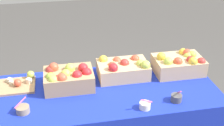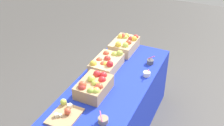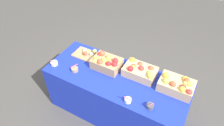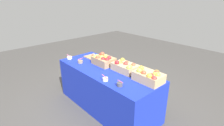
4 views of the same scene
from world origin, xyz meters
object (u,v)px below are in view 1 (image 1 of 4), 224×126
object	(u,v)px
apple_crate_right	(68,78)
sample_bowl_near	(176,98)
apple_crate_left	(179,64)
cutting_board_back	(18,84)
apple_crate_middle	(123,68)
sample_bowl_far	(145,105)
sample_bowl_mid	(23,109)

from	to	relation	value
apple_crate_right	sample_bowl_near	distance (m)	0.84
apple_crate_right	sample_bowl_near	world-z (taller)	apple_crate_right
apple_crate_left	cutting_board_back	bearing A→B (deg)	178.67
apple_crate_middle	cutting_board_back	distance (m)	0.85
cutting_board_back	sample_bowl_near	distance (m)	1.24
sample_bowl_near	sample_bowl_far	bearing A→B (deg)	-170.16
apple_crate_left	apple_crate_right	bearing A→B (deg)	-176.26
cutting_board_back	apple_crate_left	bearing A→B (deg)	-1.33
sample_bowl_near	sample_bowl_mid	bearing A→B (deg)	176.15
sample_bowl_mid	sample_bowl_far	xyz separation A→B (m)	(0.85, -0.12, 0.00)
apple_crate_middle	cutting_board_back	size ratio (longest dim) A/B	1.33
sample_bowl_near	sample_bowl_mid	xyz separation A→B (m)	(-1.10, 0.07, -0.00)
apple_crate_middle	apple_crate_right	world-z (taller)	apple_crate_right
apple_crate_left	apple_crate_middle	distance (m)	0.49
apple_crate_middle	apple_crate_right	bearing A→B (deg)	-169.78
apple_crate_right	sample_bowl_far	distance (m)	0.64
apple_crate_middle	cutting_board_back	xyz separation A→B (m)	(-0.85, 0.01, -0.05)
sample_bowl_mid	apple_crate_left	bearing A→B (deg)	14.36
apple_crate_middle	sample_bowl_near	bearing A→B (deg)	-53.82
apple_crate_left	apple_crate_middle	size ratio (longest dim) A/B	0.99
apple_crate_middle	sample_bowl_mid	xyz separation A→B (m)	(-0.79, -0.35, -0.05)
apple_crate_left	sample_bowl_mid	world-z (taller)	apple_crate_left
apple_crate_middle	sample_bowl_far	bearing A→B (deg)	-83.19
apple_crate_left	sample_bowl_far	size ratio (longest dim) A/B	4.00
cutting_board_back	sample_bowl_mid	size ratio (longest dim) A/B	3.06
apple_crate_left	cutting_board_back	world-z (taller)	apple_crate_left
apple_crate_right	cutting_board_back	distance (m)	0.41
apple_crate_left	apple_crate_right	distance (m)	0.95
apple_crate_right	sample_bowl_mid	size ratio (longest dim) A/B	3.75
apple_crate_left	sample_bowl_near	bearing A→B (deg)	-114.18
apple_crate_middle	sample_bowl_near	world-z (taller)	apple_crate_middle
sample_bowl_mid	sample_bowl_far	world-z (taller)	same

